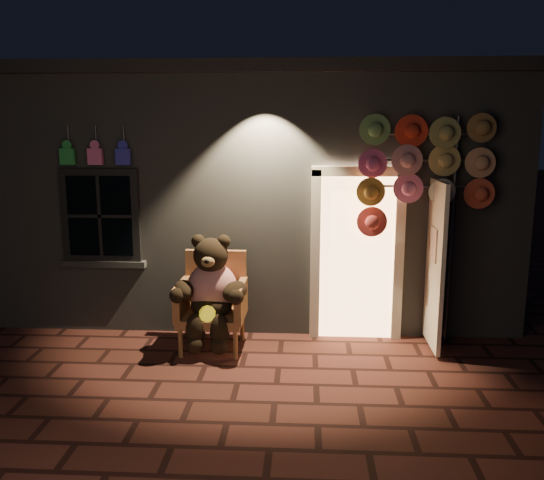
{
  "coord_description": "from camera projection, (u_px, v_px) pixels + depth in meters",
  "views": [
    {
      "loc": [
        0.69,
        -5.64,
        2.69
      ],
      "look_at": [
        0.31,
        1.0,
        1.35
      ],
      "focal_mm": 38.0,
      "sensor_mm": 36.0,
      "label": 1
    }
  ],
  "objects": [
    {
      "name": "wicker_armchair",
      "position": [
        213.0,
        301.0,
        7.02
      ],
      "size": [
        0.82,
        0.74,
        1.16
      ],
      "rotation": [
        0.0,
        0.0,
        -0.02
      ],
      "color": "#A96941",
      "rests_on": "ground"
    },
    {
      "name": "ground",
      "position": [
        237.0,
        383.0,
        6.09
      ],
      "size": [
        60.0,
        60.0,
        0.0
      ],
      "primitive_type": "plane",
      "color": "#50251E",
      "rests_on": "ground"
    },
    {
      "name": "shop_building",
      "position": [
        264.0,
        182.0,
        9.65
      ],
      "size": [
        7.3,
        5.95,
        3.51
      ],
      "color": "slate",
      "rests_on": "ground"
    },
    {
      "name": "hat_rack",
      "position": [
        423.0,
        167.0,
        6.79
      ],
      "size": [
        1.59,
        0.22,
        2.81
      ],
      "color": "#59595E",
      "rests_on": "ground"
    },
    {
      "name": "teddy_bear",
      "position": [
        211.0,
        291.0,
        6.84
      ],
      "size": [
        0.97,
        0.76,
        1.34
      ],
      "rotation": [
        0.0,
        0.0,
        -0.02
      ],
      "color": "#B71413",
      "rests_on": "ground"
    }
  ]
}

